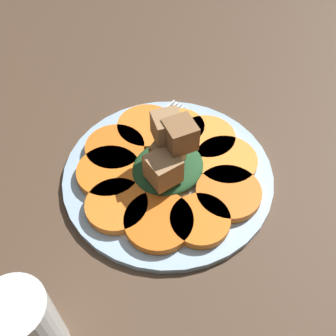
{
  "coord_description": "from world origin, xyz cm",
  "views": [
    {
      "loc": [
        24.28,
        27.22,
        49.71
      ],
      "look_at": [
        0.0,
        0.0,
        4.1
      ],
      "focal_mm": 45.0,
      "sensor_mm": 36.0,
      "label": 1
    }
  ],
  "objects": [
    {
      "name": "table_slab",
      "position": [
        0.0,
        0.0,
        1.0
      ],
      "size": [
        120.0,
        120.0,
        2.0
      ],
      "primitive_type": "cube",
      "color": "#4C3828",
      "rests_on": "ground"
    },
    {
      "name": "carrot_slice_6",
      "position": [
        -3.08,
        -8.36,
        3.7
      ],
      "size": [
        8.86,
        8.86,
        1.2
      ],
      "primitive_type": "cylinder",
      "color": "orange",
      "rests_on": "plate"
    },
    {
      "name": "water_glass",
      "position": [
        25.63,
        7.97,
        7.76
      ],
      "size": [
        6.41,
        6.41,
        11.52
      ],
      "color": "silver",
      "rests_on": "table_slab"
    },
    {
      "name": "carrot_slice_5",
      "position": [
        -6.71,
        -4.85,
        3.7
      ],
      "size": [
        7.49,
        7.49,
        1.2
      ],
      "primitive_type": "cylinder",
      "color": "orange",
      "rests_on": "plate"
    },
    {
      "name": "carrot_slice_2",
      "position": [
        -3.4,
        8.35,
        3.7
      ],
      "size": [
        8.81,
        8.81,
        1.2
      ],
      "primitive_type": "cylinder",
      "color": "orange",
      "rests_on": "plate"
    },
    {
      "name": "plate",
      "position": [
        0.0,
        0.0,
        2.52
      ],
      "size": [
        29.58,
        29.58,
        1.05
      ],
      "color": "#99B7D1",
      "rests_on": "table_slab"
    },
    {
      "name": "carrot_slice_8",
      "position": [
        6.43,
        -5.16,
        3.7
      ],
      "size": [
        8.93,
        8.93,
        1.2
      ],
      "primitive_type": "cylinder",
      "color": "orange",
      "rests_on": "plate"
    },
    {
      "name": "center_pile",
      "position": [
        0.09,
        0.24,
        6.54
      ],
      "size": [
        10.34,
        9.31,
        9.67
      ],
      "color": "#1E4723",
      "rests_on": "plate"
    },
    {
      "name": "carrot_slice_3",
      "position": [
        -7.22,
        4.32,
        3.7
      ],
      "size": [
        8.8,
        8.8,
        1.2
      ],
      "primitive_type": "cylinder",
      "color": "orange",
      "rests_on": "plate"
    },
    {
      "name": "carrot_slice_1",
      "position": [
        2.43,
        8.86,
        3.7
      ],
      "size": [
        7.78,
        7.78,
        1.2
      ],
      "primitive_type": "cylinder",
      "color": "orange",
      "rests_on": "plate"
    },
    {
      "name": "carrot_slice_9",
      "position": [
        9.0,
        -0.04,
        3.7
      ],
      "size": [
        8.26,
        8.26,
        1.2
      ],
      "primitive_type": "cylinder",
      "color": "orange",
      "rests_on": "plate"
    },
    {
      "name": "carrot_slice_4",
      "position": [
        -8.28,
        -0.67,
        3.7
      ],
      "size": [
        8.49,
        8.49,
        1.2
      ],
      "primitive_type": "cylinder",
      "color": "orange",
      "rests_on": "plate"
    },
    {
      "name": "carrot_slice_0",
      "position": [
        6.47,
        5.47,
        3.7
      ],
      "size": [
        8.93,
        8.93,
        1.2
      ],
      "primitive_type": "cylinder",
      "color": "orange",
      "rests_on": "plate"
    },
    {
      "name": "fork",
      "position": [
        -1.53,
        -7.47,
        3.3
      ],
      "size": [
        19.54,
        5.3,
        0.4
      ],
      "rotation": [
        0.0,
        0.0,
        0.19
      ],
      "color": "silver",
      "rests_on": "plate"
    },
    {
      "name": "carrot_slice_7",
      "position": [
        3.1,
        -8.12,
        3.7
      ],
      "size": [
        8.62,
        8.62,
        1.2
      ],
      "primitive_type": "cylinder",
      "color": "orange",
      "rests_on": "plate"
    }
  ]
}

